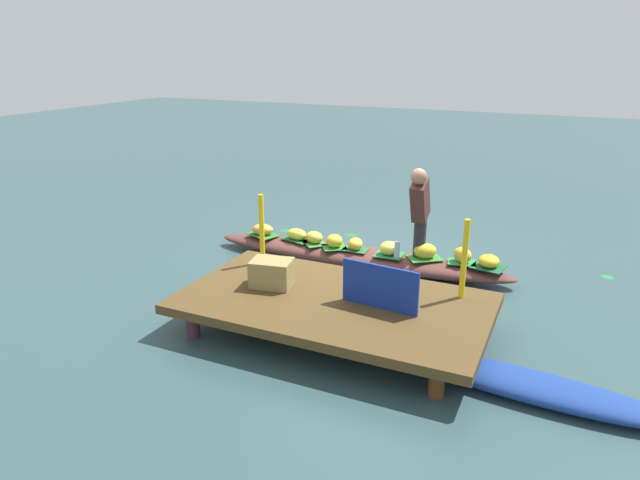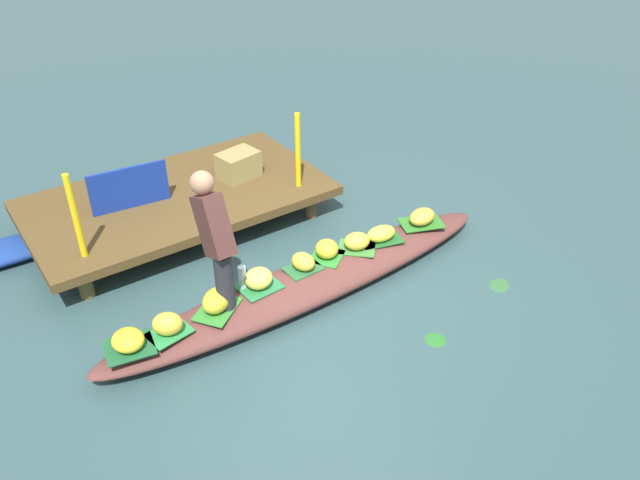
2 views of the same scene
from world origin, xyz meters
name	(u,v)px [view 1 (image 1 of 2)]	position (x,y,z in m)	size (l,w,h in m)	color
canal_water	(356,265)	(0.00, 0.00, 0.00)	(40.00, 40.00, 0.00)	#2F4B4D
dock_platform	(334,304)	(-0.48, 1.88, 0.31)	(3.20, 1.80, 0.37)	#503B1D
vendor_boat	(356,256)	(0.00, 0.00, 0.12)	(4.27, 0.64, 0.25)	brown
moored_boat	(525,385)	(-2.45, 2.25, 0.09)	(2.52, 0.49, 0.19)	navy
leaf_mat_0	(334,247)	(0.28, 0.11, 0.25)	(0.32, 0.29, 0.01)	#2F852E
banana_bunch_0	(334,241)	(0.28, 0.11, 0.34)	(0.23, 0.22, 0.18)	gold
leaf_mat_1	(462,262)	(-1.42, -0.05, 0.25)	(0.35, 0.26, 0.01)	#298442
banana_bunch_1	(462,255)	(-1.42, -0.05, 0.35)	(0.25, 0.20, 0.20)	gold
leaf_mat_2	(355,249)	(-0.01, 0.07, 0.25)	(0.34, 0.25, 0.01)	#286134
banana_bunch_2	(355,244)	(-0.01, 0.07, 0.33)	(0.24, 0.19, 0.16)	yellow
leaf_mat_3	(389,255)	(-0.49, 0.07, 0.25)	(0.37, 0.32, 0.01)	#28733F
banana_bunch_3	(389,248)	(-0.49, 0.07, 0.34)	(0.26, 0.24, 0.18)	#F2E754
leaf_mat_4	(297,240)	(0.90, 0.04, 0.25)	(0.43, 0.24, 0.01)	#205C24
banana_bunch_4	(297,234)	(0.90, 0.04, 0.33)	(0.31, 0.18, 0.16)	yellow
leaf_mat_5	(263,235)	(1.45, 0.05, 0.25)	(0.44, 0.29, 0.01)	#2D7224
banana_bunch_5	(263,229)	(1.45, 0.05, 0.33)	(0.31, 0.22, 0.16)	gold
leaf_mat_6	(425,258)	(-0.95, 0.00, 0.25)	(0.42, 0.29, 0.01)	#32802E
banana_bunch_6	(425,251)	(-0.95, 0.00, 0.35)	(0.30, 0.23, 0.20)	gold
leaf_mat_7	(488,267)	(-1.76, -0.03, 0.25)	(0.39, 0.33, 0.01)	#1B552E
banana_bunch_7	(489,261)	(-1.76, -0.03, 0.33)	(0.28, 0.26, 0.16)	yellow
leaf_mat_8	(314,243)	(0.61, 0.06, 0.25)	(0.36, 0.28, 0.01)	#3C7F35
banana_bunch_8	(314,237)	(0.61, 0.06, 0.34)	(0.26, 0.21, 0.17)	gold
vendor_person	(420,208)	(-0.87, 0.08, 0.94)	(0.20, 0.46, 1.22)	#28282D
water_bottle	(397,250)	(-0.62, 0.15, 0.36)	(0.07, 0.07, 0.23)	silver
market_banner	(380,287)	(-0.98, 1.88, 0.60)	(0.82, 0.03, 0.46)	navy
railing_post_west	(464,259)	(-1.68, 1.28, 0.80)	(0.06, 0.06, 0.85)	yellow
railing_post_east	(262,229)	(0.72, 1.28, 0.80)	(0.06, 0.06, 0.85)	yellow
produce_crate	(272,273)	(0.28, 1.85, 0.52)	(0.44, 0.32, 0.30)	olive
drifting_plant_0	(351,235)	(0.55, -1.17, 0.00)	(0.19, 0.19, 0.01)	#256C26
drifting_plant_1	(608,277)	(-3.15, -0.97, 0.00)	(0.16, 0.14, 0.01)	#217F39
drifting_plant_2	(286,230)	(1.60, -0.95, 0.00)	(0.24, 0.18, 0.01)	#306234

